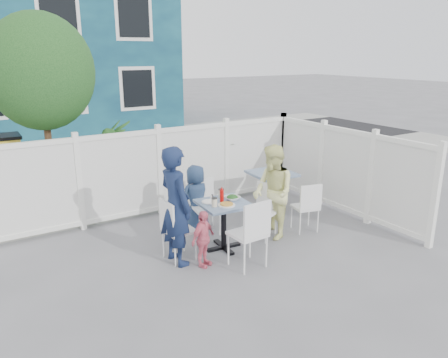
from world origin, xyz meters
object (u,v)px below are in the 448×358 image
woman (273,192)px  boy (196,198)px  utility_cabinet (1,176)px  chair_right (264,206)px  chair_left (174,226)px  toddler (203,239)px  main_table (224,213)px  man (176,206)px  spare_table (272,182)px  chair_near (252,229)px  chair_back (204,202)px

woman → boy: (-0.91, 0.90, -0.20)m
utility_cabinet → chair_right: (3.46, -3.48, -0.19)m
chair_left → boy: bearing=133.3°
toddler → main_table: bearing=6.4°
main_table → man: size_ratio=0.45×
chair_right → chair_left: bearing=66.6°
chair_left → man: man is taller
spare_table → toddler: (-2.12, -1.17, -0.20)m
woman → toddler: 1.53m
woman → boy: 1.30m
boy → chair_right: bearing=132.3°
chair_near → boy: boy is taller
main_table → boy: (-0.00, 0.87, -0.01)m
chair_right → utility_cabinet: bearing=21.2°
chair_back → toddler: chair_back is taller
chair_left → man: bearing=4.7°
main_table → woman: (0.91, -0.03, 0.18)m
man → boy: (0.80, 0.89, -0.29)m
main_table → woman: bearing=-1.7°
chair_back → main_table: bearing=93.1°
utility_cabinet → chair_near: (2.63, -4.28, -0.12)m
utility_cabinet → chair_near: size_ratio=1.41×
utility_cabinet → chair_back: size_ratio=1.56×
main_table → chair_near: size_ratio=0.76×
chair_back → toddler: 1.24m
spare_table → man: man is taller
chair_left → chair_back: chair_left is taller
woman → boy: size_ratio=1.34×
chair_right → woman: (0.10, -0.08, 0.25)m
chair_near → toddler: bearing=138.8°
chair_left → boy: 1.16m
main_table → man: 0.85m
spare_table → boy: bearing=178.6°
utility_cabinet → chair_back: bearing=-44.5°
chair_back → woman: size_ratio=0.59×
chair_near → boy: bearing=86.2°
chair_right → chair_near: chair_near is taller
spare_table → chair_right: (-0.76, -0.78, -0.10)m
utility_cabinet → toddler: 4.41m
spare_table → woman: size_ratio=0.53×
spare_table → chair_near: (-1.59, -1.58, -0.03)m
toddler → man: bearing=103.8°
toddler → chair_left: bearing=99.8°
main_table → chair_right: size_ratio=0.87×
chair_near → woman: woman is taller
utility_cabinet → chair_back: utility_cabinet is taller
utility_cabinet → main_table: utility_cabinet is taller
utility_cabinet → boy: size_ratio=1.24×
boy → spare_table: bearing=176.2°
boy → toddler: bearing=63.1°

